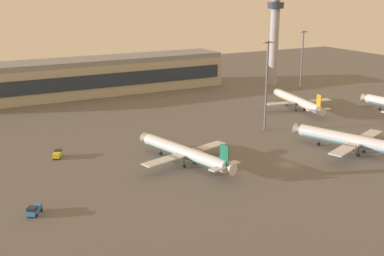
{
  "coord_description": "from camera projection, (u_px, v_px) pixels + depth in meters",
  "views": [
    {
      "loc": [
        -82.37,
        -98.2,
        47.56
      ],
      "look_at": [
        -12.82,
        32.65,
        4.0
      ],
      "focal_mm": 44.71,
      "sensor_mm": 36.0,
      "label": 1
    }
  ],
  "objects": [
    {
      "name": "cargo_loader",
      "position": [
        34.0,
        210.0,
        103.87
      ],
      "size": [
        3.96,
        4.52,
        2.25
      ],
      "rotation": [
        0.0,
        0.0,
        2.54
      ],
      "color": "#3372BF",
      "rests_on": "ground"
    },
    {
      "name": "ground_plane",
      "position": [
        287.0,
        165.0,
        133.69
      ],
      "size": [
        416.0,
        416.0,
        0.0
      ],
      "primitive_type": "plane",
      "color": "#605E5B"
    },
    {
      "name": "airplane_near_gate",
      "position": [
        298.0,
        101.0,
        192.63
      ],
      "size": [
        28.57,
        36.52,
        9.4
      ],
      "rotation": [
        0.0,
        0.0,
        -0.18
      ],
      "color": "silver",
      "rests_on": "ground"
    },
    {
      "name": "airplane_mid_apron",
      "position": [
        356.0,
        141.0,
        141.48
      ],
      "size": [
        30.26,
        38.38,
        10.26
      ],
      "rotation": [
        0.0,
        0.0,
        0.37
      ],
      "color": "silver",
      "rests_on": "ground"
    },
    {
      "name": "control_tower",
      "position": [
        274.0,
        32.0,
        236.5
      ],
      "size": [
        8.0,
        8.0,
        46.23
      ],
      "color": "#A8A8B2",
      "rests_on": "ground"
    },
    {
      "name": "airplane_terminal_side",
      "position": [
        185.0,
        153.0,
        132.71
      ],
      "size": [
        28.52,
        36.34,
        9.46
      ],
      "rotation": [
        0.0,
        0.0,
        0.26
      ],
      "color": "silver",
      "rests_on": "ground"
    },
    {
      "name": "maintenance_van",
      "position": [
        58.0,
        154.0,
        138.77
      ],
      "size": [
        3.56,
        4.58,
        2.25
      ],
      "rotation": [
        0.0,
        0.0,
        5.83
      ],
      "color": "yellow",
      "rests_on": "ground"
    },
    {
      "name": "apron_light_central",
      "position": [
        267.0,
        81.0,
        161.42
      ],
      "size": [
        4.8,
        0.9,
        30.84
      ],
      "color": "slate",
      "rests_on": "ground"
    },
    {
      "name": "apron_light_east",
      "position": [
        302.0,
        56.0,
        228.44
      ],
      "size": [
        4.8,
        0.9,
        28.24
      ],
      "color": "slate",
      "rests_on": "ground"
    },
    {
      "name": "terminal_building",
      "position": [
        85.0,
        77.0,
        219.9
      ],
      "size": [
        134.11,
        22.4,
        16.4
      ],
      "color": "#B2AD99",
      "rests_on": "ground"
    }
  ]
}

